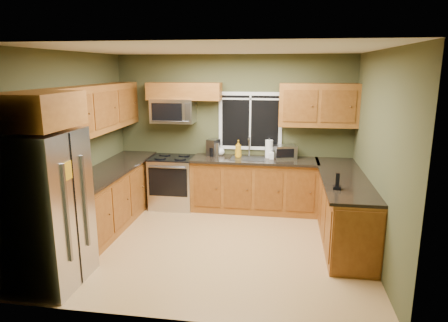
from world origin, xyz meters
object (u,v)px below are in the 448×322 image
(kettle, at_px, (215,148))
(paper_towel_roll, at_px, (269,149))
(range, at_px, (173,182))
(coffee_maker, at_px, (213,148))
(soap_bottle_b, at_px, (272,154))
(refrigerator, at_px, (46,210))
(soap_bottle_c, at_px, (221,150))
(soap_bottle_a, at_px, (238,149))
(microwave, at_px, (173,111))
(cordless_phone, at_px, (337,184))
(toaster_oven, at_px, (285,152))

(kettle, distance_m, paper_towel_roll, 0.96)
(range, relative_size, coffee_maker, 3.24)
(soap_bottle_b, bearing_deg, kettle, 171.78)
(refrigerator, relative_size, paper_towel_roll, 5.23)
(refrigerator, distance_m, soap_bottle_c, 3.37)
(soap_bottle_a, bearing_deg, kettle, 165.83)
(soap_bottle_a, distance_m, soap_bottle_b, 0.59)
(refrigerator, xyz_separation_m, soap_bottle_c, (1.52, 3.00, 0.13))
(refrigerator, relative_size, soap_bottle_b, 10.41)
(microwave, bearing_deg, refrigerator, -103.34)
(refrigerator, height_order, coffee_maker, refrigerator)
(kettle, xyz_separation_m, soap_bottle_b, (1.01, -0.15, -0.05))
(range, bearing_deg, soap_bottle_b, 1.00)
(soap_bottle_b, xyz_separation_m, cordless_phone, (0.90, -1.63, -0.02))
(coffee_maker, bearing_deg, microwave, -177.29)
(range, bearing_deg, kettle, 13.34)
(coffee_maker, bearing_deg, soap_bottle_a, -12.39)
(toaster_oven, xyz_separation_m, paper_towel_roll, (-0.28, -0.01, 0.04))
(range, distance_m, kettle, 0.97)
(kettle, height_order, soap_bottle_c, kettle)
(kettle, xyz_separation_m, soap_bottle_a, (0.43, -0.11, 0.02))
(kettle, relative_size, soap_bottle_c, 1.63)
(toaster_oven, relative_size, soap_bottle_c, 2.38)
(kettle, bearing_deg, range, -166.66)
(toaster_oven, distance_m, soap_bottle_c, 1.15)
(paper_towel_roll, height_order, soap_bottle_b, paper_towel_roll)
(microwave, distance_m, toaster_oven, 2.09)
(refrigerator, bearing_deg, toaster_oven, 47.53)
(refrigerator, bearing_deg, soap_bottle_b, 48.94)
(soap_bottle_a, relative_size, cordless_phone, 1.41)
(microwave, distance_m, cordless_phone, 3.25)
(coffee_maker, bearing_deg, toaster_oven, -1.00)
(toaster_oven, height_order, soap_bottle_a, soap_bottle_a)
(range, height_order, soap_bottle_c, soap_bottle_c)
(microwave, height_order, coffee_maker, microwave)
(coffee_maker, height_order, cordless_phone, coffee_maker)
(soap_bottle_a, height_order, soap_bottle_b, soap_bottle_a)
(refrigerator, bearing_deg, microwave, 76.66)
(kettle, distance_m, soap_bottle_a, 0.44)
(soap_bottle_c, xyz_separation_m, cordless_phone, (1.82, -1.83, -0.02))
(refrigerator, relative_size, soap_bottle_a, 5.87)
(refrigerator, bearing_deg, coffee_maker, 64.59)
(cordless_phone, bearing_deg, soap_bottle_a, 131.69)
(coffee_maker, xyz_separation_m, soap_bottle_c, (0.13, 0.06, -0.05))
(soap_bottle_b, bearing_deg, paper_towel_roll, 114.65)
(refrigerator, bearing_deg, soap_bottle_a, 56.77)
(microwave, bearing_deg, soap_bottle_c, 6.44)
(refrigerator, height_order, cordless_phone, refrigerator)
(range, height_order, soap_bottle_b, soap_bottle_b)
(refrigerator, relative_size, cordless_phone, 8.29)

